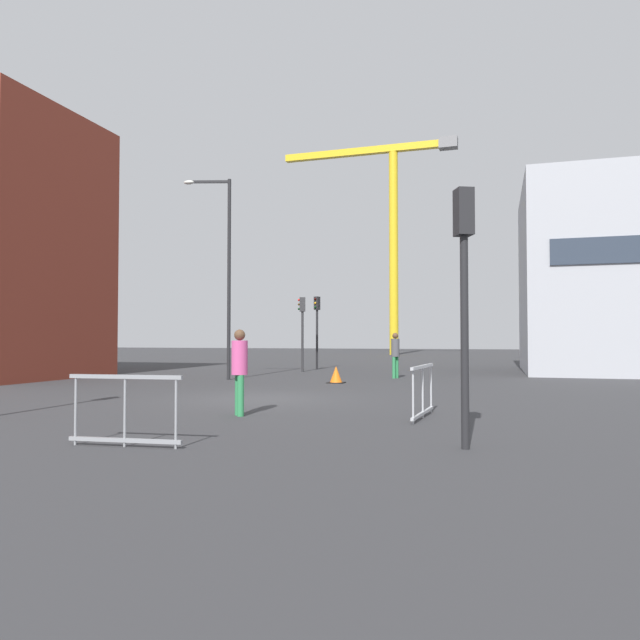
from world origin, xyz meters
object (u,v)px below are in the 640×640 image
at_px(traffic_light_crosswalk, 317,320).
at_px(traffic_light_near, 464,273).
at_px(traffic_light_corner, 302,321).
at_px(pedestrian_walking, 240,365).
at_px(pedestrian_waiting, 395,352).
at_px(construction_crane, 389,212).
at_px(traffic_cone_orange, 336,375).
at_px(streetlamp_tall, 224,262).

bearing_deg(traffic_light_crosswalk, traffic_light_near, -67.70).
bearing_deg(traffic_light_corner, pedestrian_walking, -76.32).
bearing_deg(pedestrian_waiting, pedestrian_walking, -95.45).
relative_size(construction_crane, traffic_cone_orange, 34.80).
bearing_deg(construction_crane, traffic_cone_orange, -83.03).
relative_size(traffic_light_crosswalk, traffic_cone_orange, 6.22).
distance_m(streetlamp_tall, pedestrian_waiting, 7.85).
xyz_separation_m(streetlamp_tall, pedestrian_walking, (5.18, -9.97, -3.61)).
bearing_deg(pedestrian_walking, pedestrian_waiting, 84.55).
bearing_deg(construction_crane, pedestrian_waiting, -79.78).
relative_size(traffic_light_corner, traffic_cone_orange, 5.92).
height_order(construction_crane, traffic_cone_orange, construction_crane).
distance_m(traffic_light_near, pedestrian_waiting, 15.77).
xyz_separation_m(construction_crane, streetlamp_tall, (-0.03, -38.13, -9.81)).
bearing_deg(pedestrian_waiting, traffic_cone_orange, -117.07).
bearing_deg(traffic_light_corner, traffic_light_near, -65.13).
height_order(traffic_light_near, traffic_light_corner, traffic_light_near).
bearing_deg(traffic_light_corner, traffic_cone_orange, -62.42).
bearing_deg(traffic_cone_orange, streetlamp_tall, 174.63).
relative_size(construction_crane, pedestrian_walking, 11.84).
distance_m(construction_crane, traffic_light_corner, 34.05).
xyz_separation_m(traffic_light_near, traffic_light_corner, (-8.71, 18.79, -0.12)).
bearing_deg(construction_crane, traffic_light_crosswalk, -87.57).
height_order(construction_crane, pedestrian_walking, construction_crane).
bearing_deg(traffic_light_near, traffic_light_corner, 114.87).
xyz_separation_m(pedestrian_waiting, traffic_cone_orange, (-1.65, -3.24, -0.81)).
height_order(pedestrian_waiting, traffic_cone_orange, pedestrian_waiting).
bearing_deg(traffic_cone_orange, construction_crane, 96.97).
distance_m(pedestrian_walking, traffic_cone_orange, 9.56).
bearing_deg(traffic_light_crosswalk, traffic_cone_orange, -69.06).
distance_m(construction_crane, traffic_light_crosswalk, 31.85).
xyz_separation_m(traffic_light_crosswalk, pedestrian_walking, (3.90, -18.57, -1.53)).
xyz_separation_m(pedestrian_walking, traffic_cone_orange, (-0.44, 9.52, -0.78)).
xyz_separation_m(construction_crane, pedestrian_walking, (5.15, -48.10, -13.42)).
bearing_deg(traffic_cone_orange, traffic_light_near, -66.70).
height_order(streetlamp_tall, pedestrian_waiting, streetlamp_tall).
relative_size(traffic_light_crosswalk, pedestrian_walking, 2.12).
bearing_deg(traffic_light_near, traffic_light_crosswalk, 112.30).
bearing_deg(traffic_cone_orange, pedestrian_waiting, 62.93).
distance_m(traffic_light_crosswalk, pedestrian_waiting, 7.89).
relative_size(construction_crane, pedestrian_waiting, 11.55).
height_order(traffic_light_crosswalk, pedestrian_waiting, traffic_light_crosswalk).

